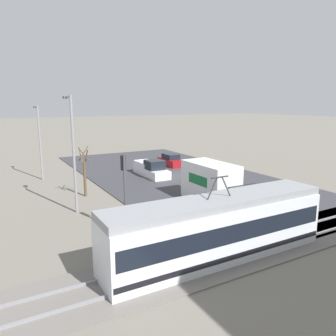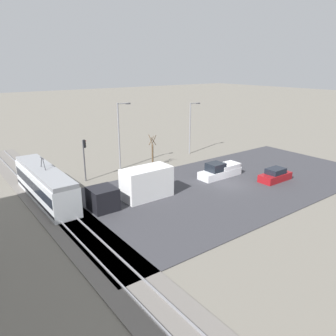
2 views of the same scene
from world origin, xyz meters
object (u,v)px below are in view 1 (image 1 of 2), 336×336
at_px(traffic_light_pole, 124,184).
at_px(pickup_truck, 152,170).
at_px(street_tree, 85,174).
at_px(street_lamp_mid_block, 39,137).
at_px(box_truck, 219,186).
at_px(street_lamp_near_crossing, 73,147).
at_px(sedan_car_0, 171,161).
at_px(light_rail_tram, 218,229).

bearing_deg(traffic_light_pole, pickup_truck, -122.51).
relative_size(street_tree, street_lamp_mid_block, 0.57).
bearing_deg(box_truck, pickup_truck, -89.48).
bearing_deg(traffic_light_pole, street_lamp_near_crossing, -73.56).
xyz_separation_m(street_tree, street_lamp_mid_block, (2.33, -8.90, 2.57)).
bearing_deg(sedan_car_0, light_rail_tram, 65.64).
xyz_separation_m(traffic_light_pole, street_tree, (-0.08, -9.75, -1.26)).
relative_size(light_rail_tram, pickup_truck, 2.22).
bearing_deg(street_tree, sedan_car_0, -148.21).
height_order(sedan_car_0, street_lamp_near_crossing, street_lamp_near_crossing).
relative_size(pickup_truck, traffic_light_pole, 1.14).
distance_m(traffic_light_pole, street_lamp_near_crossing, 6.34).
bearing_deg(street_lamp_near_crossing, light_rail_tram, 112.27).
bearing_deg(box_truck, street_tree, -42.16).
bearing_deg(street_tree, box_truck, 137.84).
height_order(box_truck, pickup_truck, box_truck).
bearing_deg(traffic_light_pole, sedan_car_0, -127.19).
distance_m(sedan_car_0, street_tree, 16.30).
distance_m(sedan_car_0, traffic_light_pole, 23.13).
bearing_deg(pickup_truck, light_rail_tram, 73.44).
bearing_deg(light_rail_tram, street_lamp_mid_block, -77.83).
relative_size(light_rail_tram, sedan_car_0, 2.98).
relative_size(sedan_car_0, street_tree, 0.96).
xyz_separation_m(light_rail_tram, box_truck, (-5.93, -7.45, -0.12)).
relative_size(box_truck, street_lamp_near_crossing, 1.01).
distance_m(light_rail_tram, pickup_truck, 20.45).
xyz_separation_m(pickup_truck, traffic_light_pole, (8.83, 13.86, 2.51)).
bearing_deg(box_truck, traffic_light_pole, 10.92).
bearing_deg(street_lamp_mid_block, light_rail_tram, 102.17).
distance_m(box_truck, street_tree, 11.96).
bearing_deg(traffic_light_pole, box_truck, -169.08).
bearing_deg(light_rail_tram, street_tree, -79.29).
bearing_deg(sedan_car_0, box_truck, 73.39).
bearing_deg(pickup_truck, sedan_car_0, -138.67).
bearing_deg(street_lamp_near_crossing, street_lamp_mid_block, -87.66).
relative_size(street_tree, street_lamp_near_crossing, 0.51).
relative_size(pickup_truck, sedan_car_0, 1.35).
xyz_separation_m(box_truck, sedan_car_0, (-4.95, -16.58, -0.86)).
relative_size(pickup_truck, street_tree, 1.29).
height_order(traffic_light_pole, street_lamp_mid_block, street_lamp_mid_block).
bearing_deg(box_truck, sedan_car_0, -106.61).
relative_size(sedan_car_0, street_lamp_mid_block, 0.54).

